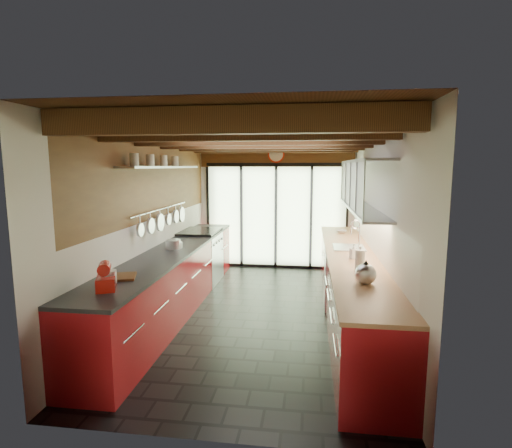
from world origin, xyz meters
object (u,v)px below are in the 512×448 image
at_px(paper_towel, 360,261).
at_px(bowl, 341,231).
at_px(kettle, 366,273).
at_px(soap_bottle, 354,251).
at_px(stand_mixer, 106,278).

distance_m(paper_towel, bowl, 2.72).
relative_size(kettle, paper_towel, 1.01).
relative_size(kettle, bowl, 1.60).
xyz_separation_m(kettle, bowl, (-0.00, 3.19, -0.09)).
distance_m(paper_towel, soap_bottle, 0.64).
xyz_separation_m(stand_mixer, paper_towel, (2.54, 1.00, 0.02)).
distance_m(soap_bottle, bowl, 2.07).
height_order(stand_mixer, bowl, stand_mixer).
distance_m(kettle, soap_bottle, 1.12).
bearing_deg(soap_bottle, kettle, -90.00).
xyz_separation_m(soap_bottle, bowl, (0.00, 2.07, -0.08)).
relative_size(soap_bottle, bowl, 1.05).
bearing_deg(bowl, soap_bottle, -90.00).
bearing_deg(paper_towel, bowl, 90.00).
bearing_deg(kettle, paper_towel, 90.00).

